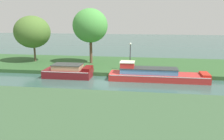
% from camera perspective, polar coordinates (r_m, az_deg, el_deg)
% --- Properties ---
extents(ground_plane, '(120.00, 120.00, 0.00)m').
position_cam_1_polar(ground_plane, '(23.37, -1.60, -2.77)').
color(ground_plane, '#34554E').
extents(riverbank_far, '(72.00, 10.00, 0.40)m').
position_cam_1_polar(riverbank_far, '(30.05, 0.66, 1.19)').
color(riverbank_far, '#2F572B').
rests_on(riverbank_far, ground_plane).
extents(riverbank_near, '(72.00, 10.00, 0.40)m').
position_cam_1_polar(riverbank_near, '(15.03, -7.56, -11.25)').
color(riverbank_near, '#385636').
rests_on(riverbank_near, ground_plane).
extents(maroon_barge, '(4.95, 2.35, 1.37)m').
position_cam_1_polar(maroon_barge, '(25.34, -10.28, -0.33)').
color(maroon_barge, maroon).
rests_on(maroon_barge, ground_plane).
extents(red_narrowboat, '(9.65, 2.24, 1.82)m').
position_cam_1_polar(red_narrowboat, '(24.08, 10.18, -1.08)').
color(red_narrowboat, '#B62A27').
rests_on(red_narrowboat, ground_plane).
extents(willow_tree_left, '(4.63, 4.25, 5.89)m').
position_cam_1_polar(willow_tree_left, '(32.42, -18.52, 8.61)').
color(willow_tree_left, brown).
rests_on(willow_tree_left, riverbank_far).
extents(willow_tree_centre, '(4.30, 3.90, 6.77)m').
position_cam_1_polar(willow_tree_centre, '(29.69, -5.25, 10.50)').
color(willow_tree_centre, brown).
rests_on(willow_tree_centre, riverbank_far).
extents(lamp_post, '(0.24, 0.24, 3.04)m').
position_cam_1_polar(lamp_post, '(26.08, 4.38, 4.03)').
color(lamp_post, '#333338').
rests_on(lamp_post, riverbank_far).
extents(mooring_post_near, '(0.12, 0.12, 0.64)m').
position_cam_1_polar(mooring_post_near, '(26.56, -9.85, 0.56)').
color(mooring_post_near, '#42382C').
rests_on(mooring_post_near, riverbank_far).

